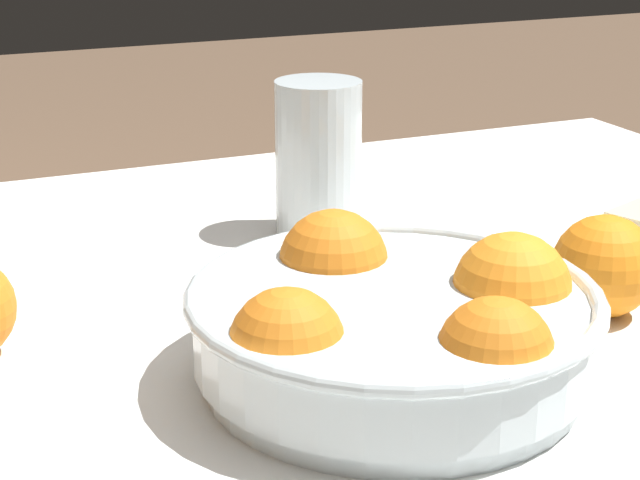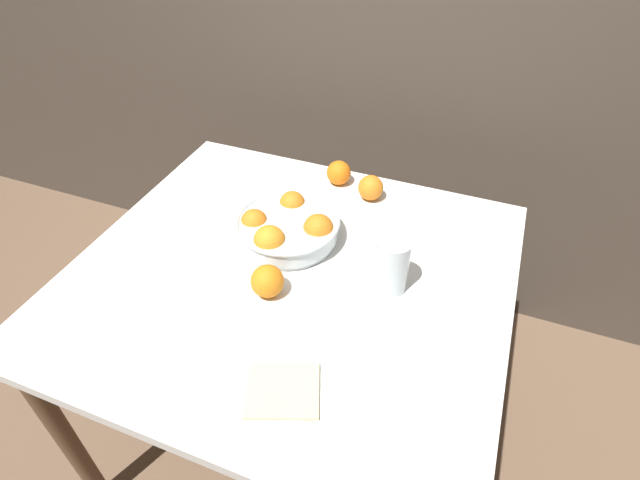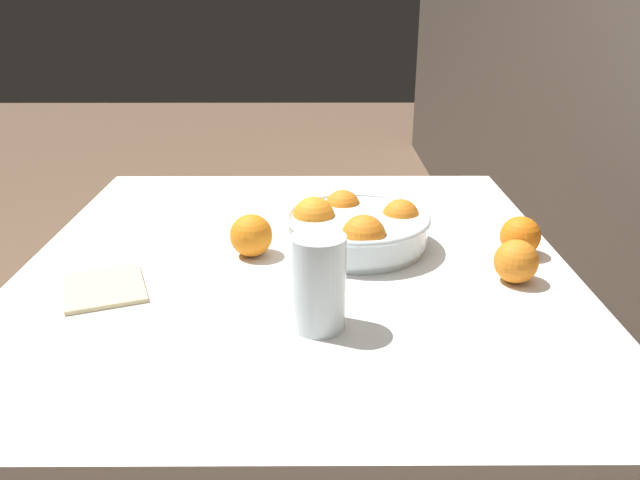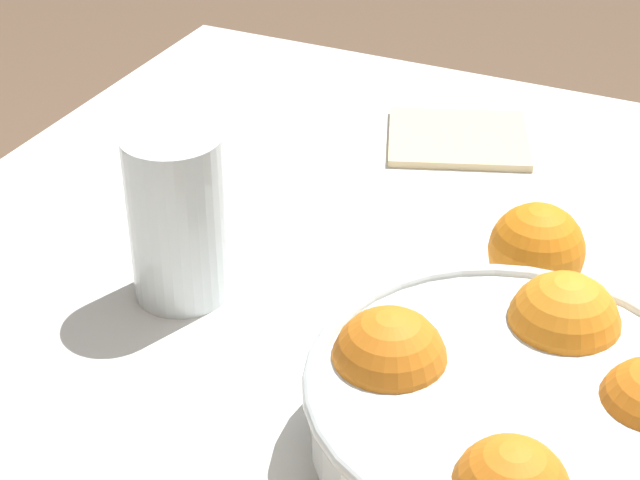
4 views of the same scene
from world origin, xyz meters
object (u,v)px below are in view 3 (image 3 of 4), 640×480
(orange_loose_near_bowl, at_px, (516,261))
(fruit_bowl, at_px, (356,227))
(juice_glass, at_px, (319,288))
(orange_loose_aside, at_px, (520,236))
(orange_loose_front, at_px, (251,235))

(orange_loose_near_bowl, bearing_deg, fruit_bowl, -119.90)
(juice_glass, xyz_separation_m, orange_loose_aside, (-0.27, 0.38, -0.03))
(orange_loose_near_bowl, relative_size, orange_loose_aside, 1.00)
(juice_glass, height_order, orange_loose_near_bowl, juice_glass)
(fruit_bowl, distance_m, orange_loose_front, 0.20)
(fruit_bowl, height_order, juice_glass, juice_glass)
(orange_loose_aside, bearing_deg, orange_loose_front, -89.95)
(juice_glass, xyz_separation_m, orange_loose_front, (-0.27, -0.13, -0.02))
(juice_glass, height_order, orange_loose_front, juice_glass)
(fruit_bowl, relative_size, orange_loose_near_bowl, 3.72)
(juice_glass, relative_size, orange_loose_near_bowl, 1.94)
(orange_loose_front, distance_m, orange_loose_aside, 0.51)
(fruit_bowl, relative_size, juice_glass, 1.92)
(orange_loose_near_bowl, xyz_separation_m, orange_loose_front, (-0.12, -0.47, 0.00))
(juice_glass, distance_m, orange_loose_aside, 0.47)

